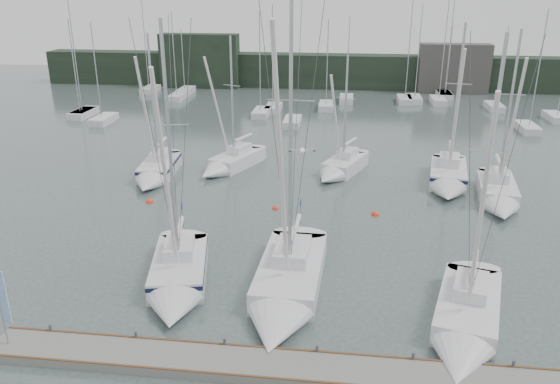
{
  "coord_description": "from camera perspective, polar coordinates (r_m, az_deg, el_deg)",
  "views": [
    {
      "loc": [
        2.82,
        -23.31,
        15.0
      ],
      "look_at": [
        -0.71,
        5.0,
        4.11
      ],
      "focal_mm": 35.0,
      "sensor_mm": 36.0,
      "label": 1
    }
  ],
  "objects": [
    {
      "name": "ground",
      "position": [
        27.86,
        0.18,
        -11.68
      ],
      "size": [
        160.0,
        160.0,
        0.0
      ],
      "primitive_type": "plane",
      "color": "#404E4C",
      "rests_on": "ground"
    },
    {
      "name": "dock",
      "position": [
        23.71,
        -1.35,
        -17.73
      ],
      "size": [
        24.0,
        2.0,
        0.4
      ],
      "primitive_type": "cube",
      "color": "slate",
      "rests_on": "ground"
    },
    {
      "name": "far_treeline",
      "position": [
        86.27,
        5.28,
        12.47
      ],
      "size": [
        90.0,
        4.0,
        5.0
      ],
      "primitive_type": "cube",
      "color": "black",
      "rests_on": "ground"
    },
    {
      "name": "far_building_left",
      "position": [
        87.08,
        -8.38,
        13.42
      ],
      "size": [
        12.0,
        3.0,
        8.0
      ],
      "primitive_type": "cube",
      "color": "black",
      "rests_on": "ground"
    },
    {
      "name": "far_building_right",
      "position": [
        85.46,
        17.68,
        12.2
      ],
      "size": [
        10.0,
        3.0,
        7.0
      ],
      "primitive_type": "cube",
      "color": "#44423F",
      "rests_on": "ground"
    },
    {
      "name": "mast_forest",
      "position": [
        70.88,
        4.87,
        8.99
      ],
      "size": [
        58.24,
        24.96,
        14.81
      ],
      "color": "silver",
      "rests_on": "ground"
    },
    {
      "name": "sailboat_near_left",
      "position": [
        29.09,
        -10.71,
        -9.22
      ],
      "size": [
        4.47,
        8.93,
        14.54
      ],
      "rotation": [
        0.0,
        0.0,
        0.21
      ],
      "color": "silver",
      "rests_on": "ground"
    },
    {
      "name": "sailboat_near_center",
      "position": [
        27.56,
        0.46,
        -10.68
      ],
      "size": [
        3.6,
        11.05,
        16.92
      ],
      "rotation": [
        0.0,
        0.0,
        -0.04
      ],
      "color": "silver",
      "rests_on": "ground"
    },
    {
      "name": "sailboat_near_right",
      "position": [
        26.61,
        18.75,
        -13.34
      ],
      "size": [
        4.95,
        9.33,
        14.21
      ],
      "rotation": [
        0.0,
        0.0,
        -0.26
      ],
      "color": "silver",
      "rests_on": "ground"
    },
    {
      "name": "sailboat_mid_a",
      "position": [
        45.68,
        -12.88,
        1.98
      ],
      "size": [
        3.17,
        8.24,
        12.35
      ],
      "rotation": [
        0.0,
        0.0,
        0.08
      ],
      "color": "silver",
      "rests_on": "ground"
    },
    {
      "name": "sailboat_mid_b",
      "position": [
        47.01,
        -5.56,
        2.89
      ],
      "size": [
        5.21,
        7.93,
        11.9
      ],
      "rotation": [
        0.0,
        0.0,
        -0.41
      ],
      "color": "silver",
      "rests_on": "ground"
    },
    {
      "name": "sailboat_mid_c",
      "position": [
        45.83,
        6.14,
        2.39
      ],
      "size": [
        4.8,
        7.45,
        10.5
      ],
      "rotation": [
        0.0,
        0.0,
        -0.38
      ],
      "color": "silver",
      "rests_on": "ground"
    },
    {
      "name": "sailboat_mid_d",
      "position": [
        44.79,
        17.16,
        1.23
      ],
      "size": [
        4.07,
        8.89,
        13.32
      ],
      "rotation": [
        0.0,
        0.0,
        -0.15
      ],
      "color": "silver",
      "rests_on": "ground"
    },
    {
      "name": "sailboat_mid_e",
      "position": [
        42.51,
        21.89,
        -0.49
      ],
      "size": [
        3.68,
        8.64,
        13.05
      ],
      "rotation": [
        0.0,
        0.0,
        -0.14
      ],
      "color": "silver",
      "rests_on": "ground"
    },
    {
      "name": "buoy_a",
      "position": [
        38.93,
        -0.47,
        -1.77
      ],
      "size": [
        0.45,
        0.45,
        0.45
      ],
      "primitive_type": "sphere",
      "color": "red",
      "rests_on": "ground"
    },
    {
      "name": "buoy_b",
      "position": [
        38.5,
        9.92,
        -2.37
      ],
      "size": [
        0.53,
        0.53,
        0.53
      ],
      "primitive_type": "sphere",
      "color": "red",
      "rests_on": "ground"
    },
    {
      "name": "buoy_c",
      "position": [
        41.25,
        -13.46,
        -1.03
      ],
      "size": [
        0.53,
        0.53,
        0.53
      ],
      "primitive_type": "sphere",
      "color": "red",
      "rests_on": "ground"
    },
    {
      "name": "dock_banner",
      "position": [
        26.0,
        -27.04,
        -10.07
      ],
      "size": [
        0.55,
        0.21,
        3.76
      ],
      "rotation": [
        0.0,
        0.0,
        -0.31
      ],
      "color": "#A7A9AF",
      "rests_on": "dock"
    },
    {
      "name": "seagull",
      "position": [
        23.54,
        2.33,
        4.36
      ],
      "size": [
        1.08,
        0.51,
        0.21
      ],
      "rotation": [
        0.0,
        0.0,
        0.2
      ],
      "color": "white",
      "rests_on": "ground"
    }
  ]
}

